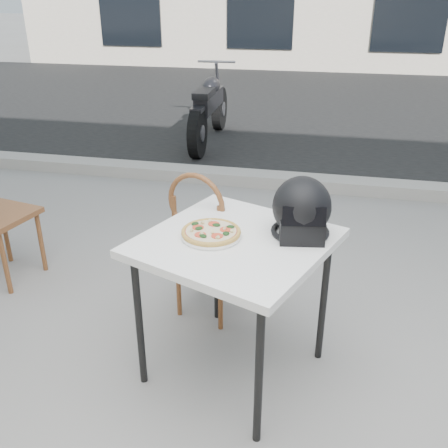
% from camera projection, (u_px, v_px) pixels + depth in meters
% --- Properties ---
extents(ground, '(80.00, 80.00, 0.00)m').
position_uv_depth(ground, '(257.00, 411.00, 2.35)').
color(ground, gray).
rests_on(ground, ground).
extents(street_asphalt, '(30.00, 8.00, 0.00)m').
position_uv_depth(street_asphalt, '(321.00, 106.00, 8.54)').
color(street_asphalt, black).
rests_on(street_asphalt, ground).
extents(curb, '(30.00, 0.25, 0.12)m').
position_uv_depth(curb, '(304.00, 182.00, 4.98)').
color(curb, gray).
rests_on(curb, ground).
extents(cafe_table_main, '(1.03, 1.03, 0.76)m').
position_uv_depth(cafe_table_main, '(235.00, 252.00, 2.32)').
color(cafe_table_main, white).
rests_on(cafe_table_main, ground).
extents(plate, '(0.32, 0.32, 0.02)m').
position_uv_depth(plate, '(211.00, 236.00, 2.30)').
color(plate, white).
rests_on(plate, cafe_table_main).
extents(pizza, '(0.31, 0.31, 0.03)m').
position_uv_depth(pizza, '(211.00, 232.00, 2.30)').
color(pizza, gold).
rests_on(pizza, plate).
extents(helmet, '(0.31, 0.32, 0.28)m').
position_uv_depth(helmet, '(302.00, 210.00, 2.28)').
color(helmet, black).
rests_on(helmet, cafe_table_main).
extents(cafe_chair_main, '(0.45, 0.45, 0.94)m').
position_uv_depth(cafe_chair_main, '(205.00, 238.00, 2.82)').
color(cafe_chair_main, brown).
rests_on(cafe_chair_main, ground).
extents(motorcycle, '(0.50, 1.94, 0.96)m').
position_uv_depth(motorcycle, '(209.00, 109.00, 6.34)').
color(motorcycle, black).
rests_on(motorcycle, street_asphalt).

